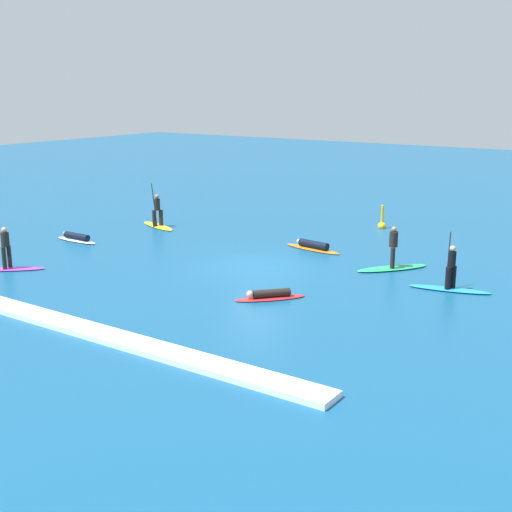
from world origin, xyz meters
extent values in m
plane|color=navy|center=(0.00, 0.00, 0.00)|extent=(120.00, 120.00, 0.00)
ellipsoid|color=orange|center=(0.38, 4.08, 0.04)|extent=(3.05, 1.07, 0.08)
cylinder|color=black|center=(0.43, 4.07, 0.25)|extent=(1.58, 0.56, 0.35)
sphere|color=beige|center=(-0.44, 4.20, 0.27)|extent=(0.23, 0.23, 0.20)
ellipsoid|color=white|center=(-9.94, -0.89, 0.05)|extent=(2.61, 0.58, 0.10)
cylinder|color=black|center=(-9.89, -0.89, 0.26)|extent=(1.54, 0.33, 0.31)
sphere|color=#A37556|center=(-10.77, -0.88, 0.28)|extent=(0.22, 0.22, 0.21)
ellipsoid|color=red|center=(2.79, -3.20, 0.04)|extent=(2.16, 2.33, 0.07)
cylinder|color=black|center=(2.83, -3.17, 0.21)|extent=(1.11, 1.20, 0.29)
sphere|color=beige|center=(2.30, -3.76, 0.23)|extent=(0.35, 0.35, 0.25)
ellipsoid|color=#1E8CD1|center=(7.72, 1.37, 0.05)|extent=(3.01, 1.23, 0.10)
cylinder|color=black|center=(7.77, 1.51, 0.51)|extent=(0.25, 0.25, 0.81)
cylinder|color=black|center=(7.67, 1.23, 0.51)|extent=(0.25, 0.25, 0.81)
cylinder|color=black|center=(7.72, 1.37, 1.20)|extent=(0.34, 0.34, 0.58)
sphere|color=tan|center=(7.72, 1.37, 1.60)|extent=(0.26, 0.26, 0.22)
cylinder|color=black|center=(7.52, 1.58, 1.12)|extent=(0.15, 0.48, 2.00)
cube|color=black|center=(7.52, 1.58, 0.16)|extent=(0.10, 0.21, 0.32)
ellipsoid|color=purple|center=(-8.23, -6.01, 0.04)|extent=(2.74, 2.38, 0.08)
cylinder|color=black|center=(-8.25, -5.88, 0.53)|extent=(0.25, 0.25, 0.91)
cylinder|color=black|center=(-8.22, -6.15, 0.53)|extent=(0.25, 0.25, 0.91)
cylinder|color=black|center=(-8.23, -6.01, 1.28)|extent=(0.46, 0.46, 0.58)
sphere|color=tan|center=(-8.23, -6.01, 1.68)|extent=(0.31, 0.31, 0.22)
ellipsoid|color=yellow|center=(-9.04, 3.94, 0.04)|extent=(2.99, 1.64, 0.09)
cylinder|color=black|center=(-9.17, 3.83, 0.50)|extent=(0.28, 0.28, 0.82)
cylinder|color=black|center=(-8.90, 4.05, 0.50)|extent=(0.28, 0.28, 0.82)
cylinder|color=black|center=(-9.04, 3.94, 1.21)|extent=(0.38, 0.38, 0.61)
sphere|color=#A37556|center=(-9.04, 3.94, 1.63)|extent=(0.30, 0.30, 0.23)
cylinder|color=black|center=(-8.98, 3.65, 1.23)|extent=(0.13, 0.28, 2.28)
cube|color=black|center=(-8.98, 3.65, 0.15)|extent=(0.12, 0.21, 0.32)
ellipsoid|color=#23B266|center=(4.78, 2.94, 0.05)|extent=(2.52, 2.98, 0.11)
cylinder|color=black|center=(4.70, 3.13, 0.54)|extent=(0.26, 0.26, 0.86)
cylinder|color=black|center=(4.85, 2.76, 0.54)|extent=(0.26, 0.26, 0.86)
cylinder|color=black|center=(4.78, 2.94, 1.27)|extent=(0.49, 0.49, 0.62)
sphere|color=#A37556|center=(4.78, 2.94, 1.69)|extent=(0.30, 0.30, 0.21)
sphere|color=yellow|center=(1.02, 10.36, 0.11)|extent=(0.44, 0.44, 0.44)
cylinder|color=yellow|center=(1.02, 10.36, 0.62)|extent=(0.15, 0.15, 1.24)
cube|color=white|center=(0.00, -9.18, 0.09)|extent=(16.96, 0.90, 0.18)
camera|label=1|loc=(15.19, -22.31, 7.35)|focal=47.31mm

